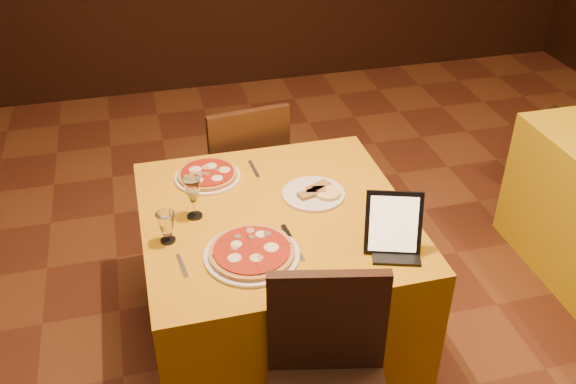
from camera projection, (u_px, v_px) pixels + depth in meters
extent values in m
cube|color=orange|center=(276.00, 281.00, 2.87)|extent=(1.10, 1.10, 0.75)
cylinder|color=white|center=(252.00, 255.00, 2.43)|extent=(0.36, 0.36, 0.01)
cylinder|color=#AD4C23|center=(252.00, 252.00, 2.42)|extent=(0.33, 0.33, 0.02)
cylinder|color=white|center=(208.00, 177.00, 2.89)|extent=(0.30, 0.30, 0.01)
cylinder|color=#AD4C23|center=(207.00, 174.00, 2.88)|extent=(0.27, 0.27, 0.02)
cylinder|color=white|center=(313.00, 194.00, 2.77)|extent=(0.27, 0.27, 0.01)
cylinder|color=olive|center=(314.00, 191.00, 2.76)|extent=(0.17, 0.17, 0.02)
cube|color=black|center=(393.00, 223.00, 2.41)|extent=(0.23, 0.16, 0.24)
cube|color=#B5B4BB|center=(294.00, 245.00, 2.48)|extent=(0.03, 0.20, 0.01)
cube|color=#B0B0B7|center=(182.00, 266.00, 2.38)|extent=(0.03, 0.14, 0.01)
cube|color=#BAB9C1|center=(254.00, 169.00, 2.95)|extent=(0.03, 0.15, 0.01)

